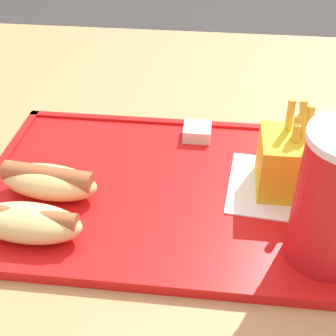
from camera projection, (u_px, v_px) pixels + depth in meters
food_tray at (168, 189)px, 0.60m from camera, size 0.48×0.33×0.01m
paper_napkin at (288, 188)px, 0.60m from camera, size 0.16×0.14×0.00m
hot_dog_far at (28, 222)px, 0.52m from camera, size 0.13×0.06×0.04m
hot_dog_near at (49, 181)px, 0.58m from camera, size 0.13×0.07×0.04m
fries_carton at (298, 163)px, 0.57m from camera, size 0.10×0.08×0.12m
sauce_cup_mayo at (197, 131)px, 0.69m from camera, size 0.04×0.04×0.02m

